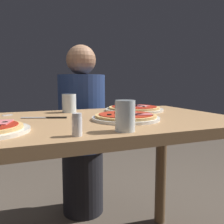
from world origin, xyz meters
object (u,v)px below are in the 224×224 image
at_px(water_glass_near, 125,118).
at_px(water_glass_far, 69,104).
at_px(pizza_across_left, 134,109).
at_px(salt_shaker, 77,125).
at_px(knife, 47,118).
at_px(diner_person, 82,135).
at_px(dining_table, 94,148).
at_px(pizza_foreground, 126,117).

xyz_separation_m(water_glass_near, water_glass_far, (-0.06, 0.55, -0.00)).
bearing_deg(pizza_across_left, salt_shaker, -131.79).
height_order(pizza_across_left, salt_shaker, salt_shaker).
height_order(knife, salt_shaker, salt_shaker).
bearing_deg(water_glass_far, water_glass_near, -83.84).
bearing_deg(diner_person, pizza_across_left, 111.31).
bearing_deg(pizza_across_left, diner_person, 111.31).
bearing_deg(salt_shaker, water_glass_far, 80.08).
xyz_separation_m(water_glass_near, salt_shaker, (-0.16, -0.01, -0.01)).
xyz_separation_m(knife, diner_person, (0.30, 0.55, -0.22)).
bearing_deg(water_glass_far, salt_shaker, -99.92).
bearing_deg(salt_shaker, pizza_across_left, 48.21).
relative_size(dining_table, pizza_foreground, 4.39).
bearing_deg(diner_person, dining_table, 79.55).
xyz_separation_m(water_glass_far, diner_person, (0.17, 0.38, -0.26)).
bearing_deg(knife, dining_table, -24.04).
xyz_separation_m(water_glass_far, salt_shaker, (-0.10, -0.56, -0.01)).
relative_size(pizza_foreground, salt_shaker, 4.20).
xyz_separation_m(salt_shaker, diner_person, (0.27, 0.94, -0.25)).
bearing_deg(dining_table, water_glass_near, -88.43).
distance_m(pizza_foreground, water_glass_far, 0.38).
xyz_separation_m(water_glass_near, knife, (-0.19, 0.38, -0.04)).
distance_m(dining_table, water_glass_near, 0.34).
distance_m(pizza_foreground, water_glass_near, 0.24).
bearing_deg(dining_table, pizza_foreground, -36.78).
bearing_deg(knife, pizza_foreground, -29.25).
height_order(dining_table, diner_person, diner_person).
height_order(water_glass_far, diner_person, diner_person).
relative_size(pizza_foreground, diner_person, 0.24).
bearing_deg(dining_table, water_glass_far, 101.34).
xyz_separation_m(pizza_foreground, salt_shaker, (-0.26, -0.22, 0.02)).
distance_m(pizza_foreground, knife, 0.34).
distance_m(water_glass_far, knife, 0.22).
relative_size(dining_table, water_glass_near, 12.43).
distance_m(pizza_across_left, water_glass_far, 0.35).
bearing_deg(water_glass_far, dining_table, -78.66).
height_order(pizza_foreground, diner_person, diner_person).
distance_m(water_glass_far, diner_person, 0.49).
xyz_separation_m(pizza_foreground, knife, (-0.30, 0.17, -0.01)).
distance_m(pizza_across_left, knife, 0.49).
xyz_separation_m(dining_table, diner_person, (0.12, 0.64, -0.08)).
bearing_deg(dining_table, diner_person, 79.55).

